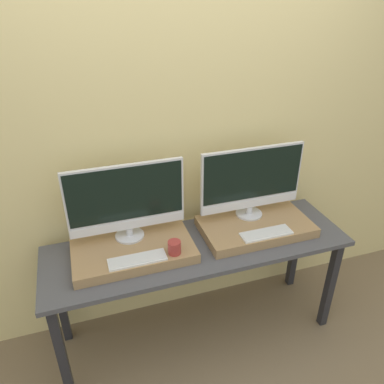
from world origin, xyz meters
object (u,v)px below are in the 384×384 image
(keyboard_left, at_px, (137,259))
(keyboard_right, at_px, (266,233))
(mug, at_px, (174,247))
(monitor_right, at_px, (252,180))
(monitor_left, at_px, (126,200))

(keyboard_left, relative_size, keyboard_right, 1.00)
(mug, relative_size, keyboard_right, 0.24)
(keyboard_left, relative_size, monitor_right, 0.47)
(keyboard_left, distance_m, monitor_right, 0.86)
(keyboard_left, height_order, mug, mug)
(keyboard_left, xyz_separation_m, mug, (0.21, 0.00, 0.03))
(monitor_left, xyz_separation_m, mug, (0.21, -0.24, -0.21))
(mug, bearing_deg, monitor_left, 131.57)
(keyboard_left, distance_m, keyboard_right, 0.79)
(monitor_right, bearing_deg, monitor_left, 180.00)
(keyboard_right, bearing_deg, monitor_left, 163.18)
(keyboard_left, bearing_deg, monitor_right, 16.82)
(monitor_left, height_order, keyboard_left, monitor_left)
(keyboard_left, bearing_deg, keyboard_right, 0.00)
(monitor_right, xyz_separation_m, keyboard_right, (0.00, -0.24, -0.24))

